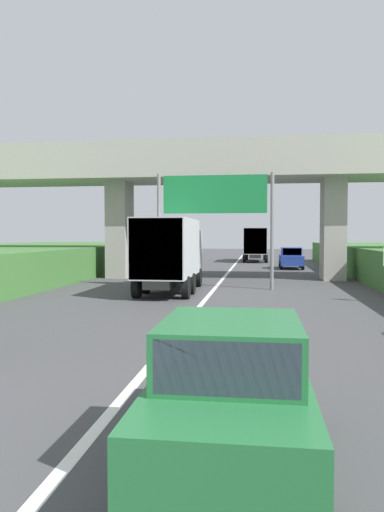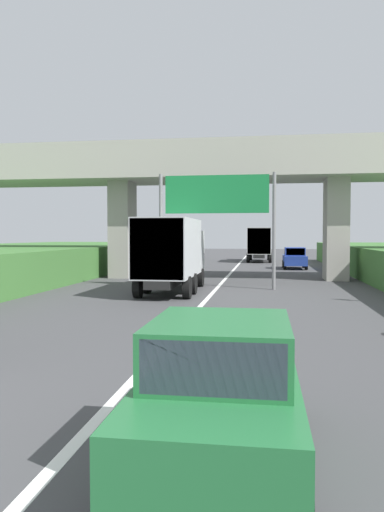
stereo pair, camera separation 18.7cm
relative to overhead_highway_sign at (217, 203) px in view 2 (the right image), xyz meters
The scene contains 7 objects.
lane_centre_stripe 4.34m from the overhead_highway_sign, 90.00° to the right, with size 0.20×91.21×0.01m, color white.
overpass_bridge 6.32m from the overhead_highway_sign, 90.00° to the left, with size 40.00×4.80×8.30m.
overhead_highway_sign is the anchor object (origin of this frame).
truck_black 26.52m from the overhead_highway_sign, 85.99° to the left, with size 2.44×7.30×3.44m.
truck_silver 3.59m from the overhead_highway_sign, 135.38° to the right, with size 2.44×7.30×3.44m.
car_blue 16.84m from the overhead_highway_sign, 73.11° to the left, with size 1.86×4.10×1.72m.
car_green 19.35m from the overhead_highway_sign, 84.25° to the right, with size 1.86×4.10×1.72m.
Camera 2 is at (2.41, 1.36, 2.69)m, focal length 34.58 mm.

